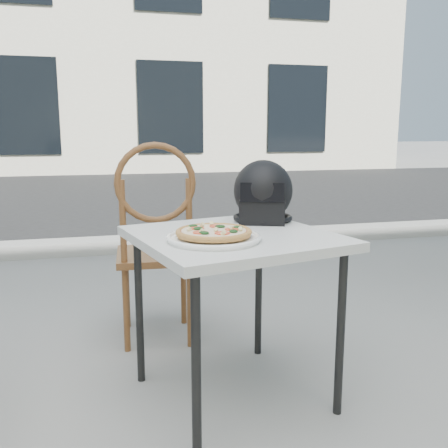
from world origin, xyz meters
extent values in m
cube|color=black|center=(0.00, 7.00, 0.00)|extent=(30.00, 8.00, 0.00)
cube|color=gray|center=(0.00, 3.00, 0.06)|extent=(30.00, 0.25, 0.12)
cube|color=beige|center=(0.00, 14.00, 3.50)|extent=(16.00, 6.00, 7.00)
cube|color=black|center=(-1.70, 10.98, 1.60)|extent=(1.60, 0.08, 2.20)
cube|color=black|center=(1.70, 10.98, 1.60)|extent=(1.60, 0.08, 2.20)
cube|color=black|center=(5.00, 10.98, 1.60)|extent=(1.60, 0.08, 2.20)
cube|color=silver|center=(0.47, 0.37, 0.66)|extent=(0.86, 0.86, 0.04)
cylinder|color=black|center=(0.25, 0.01, 0.32)|extent=(0.04, 0.04, 0.64)
cylinder|color=black|center=(0.82, 0.15, 0.32)|extent=(0.04, 0.04, 0.64)
cylinder|color=black|center=(0.11, 0.59, 0.32)|extent=(0.04, 0.04, 0.64)
cylinder|color=black|center=(0.69, 0.72, 0.32)|extent=(0.04, 0.04, 0.64)
cylinder|color=white|center=(0.36, 0.26, 0.68)|extent=(0.36, 0.36, 0.01)
torus|color=white|center=(0.36, 0.26, 0.69)|extent=(0.37, 0.37, 0.02)
cylinder|color=#C28A47|center=(0.36, 0.26, 0.70)|extent=(0.33, 0.33, 0.01)
torus|color=#C28A47|center=(0.36, 0.26, 0.71)|extent=(0.34, 0.34, 0.02)
cylinder|color=#B41814|center=(0.36, 0.26, 0.71)|extent=(0.30, 0.30, 0.00)
cylinder|color=beige|center=(0.36, 0.26, 0.71)|extent=(0.29, 0.29, 0.00)
cylinder|color=#E04527|center=(0.43, 0.25, 0.72)|extent=(0.07, 0.07, 0.00)
cylinder|color=#E04527|center=(0.39, 0.32, 0.72)|extent=(0.07, 0.07, 0.00)
cylinder|color=#E04527|center=(0.31, 0.30, 0.72)|extent=(0.07, 0.07, 0.00)
cylinder|color=#E04527|center=(0.31, 0.23, 0.72)|extent=(0.07, 0.07, 0.00)
cylinder|color=#E04527|center=(0.38, 0.20, 0.72)|extent=(0.07, 0.07, 0.00)
ellipsoid|color=#153A15|center=(0.40, 0.31, 0.72)|extent=(0.05, 0.04, 0.01)
ellipsoid|color=#153A15|center=(0.31, 0.29, 0.72)|extent=(0.05, 0.05, 0.01)
ellipsoid|color=#153A15|center=(0.42, 0.21, 0.72)|extent=(0.04, 0.04, 0.01)
ellipsoid|color=#153A15|center=(0.32, 0.21, 0.72)|extent=(0.05, 0.05, 0.01)
ellipsoid|color=#153A15|center=(0.46, 0.27, 0.72)|extent=(0.04, 0.04, 0.01)
ellipsoid|color=#153A15|center=(0.30, 0.34, 0.72)|extent=(0.05, 0.05, 0.01)
cylinder|color=beige|center=(0.37, 0.23, 0.72)|extent=(0.02, 0.02, 0.02)
cylinder|color=beige|center=(0.34, 0.34, 0.72)|extent=(0.03, 0.03, 0.02)
cylinder|color=beige|center=(0.43, 0.25, 0.72)|extent=(0.02, 0.02, 0.02)
cylinder|color=beige|center=(0.38, 0.35, 0.72)|extent=(0.02, 0.02, 0.02)
cylinder|color=beige|center=(0.38, 0.17, 0.72)|extent=(0.03, 0.02, 0.02)
cylinder|color=beige|center=(0.28, 0.27, 0.72)|extent=(0.02, 0.02, 0.02)
cylinder|color=beige|center=(0.45, 0.23, 0.72)|extent=(0.02, 0.02, 0.02)
cylinder|color=beige|center=(0.31, 0.22, 0.72)|extent=(0.03, 0.02, 0.02)
ellipsoid|color=black|center=(0.66, 0.60, 0.81)|extent=(0.33, 0.34, 0.27)
cube|color=black|center=(0.63, 0.53, 0.73)|extent=(0.21, 0.15, 0.10)
torus|color=black|center=(0.66, 0.60, 0.69)|extent=(0.33, 0.33, 0.02)
cube|color=black|center=(0.62, 0.50, 0.81)|extent=(0.18, 0.09, 0.08)
cube|color=brown|center=(0.24, 1.05, 0.44)|extent=(0.41, 0.41, 0.03)
cylinder|color=brown|center=(0.40, 1.19, 0.21)|extent=(0.03, 0.03, 0.43)
cylinder|color=brown|center=(0.09, 1.21, 0.21)|extent=(0.03, 0.03, 0.43)
cylinder|color=brown|center=(0.38, 0.88, 0.21)|extent=(0.03, 0.03, 0.43)
cylinder|color=brown|center=(0.07, 0.90, 0.21)|extent=(0.03, 0.03, 0.43)
cylinder|color=brown|center=(0.38, 0.87, 0.64)|extent=(0.03, 0.03, 0.41)
cylinder|color=brown|center=(0.07, 0.89, 0.64)|extent=(0.03, 0.03, 0.41)
torus|color=brown|center=(0.23, 0.88, 0.82)|extent=(0.38, 0.05, 0.38)
camera|label=1|loc=(-0.02, -1.44, 1.07)|focal=40.00mm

